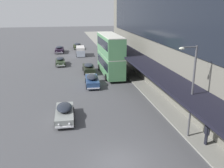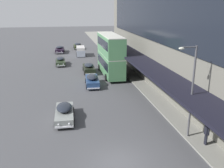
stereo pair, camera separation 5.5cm
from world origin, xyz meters
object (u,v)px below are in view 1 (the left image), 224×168
at_px(sedan_lead_near, 65,112).
at_px(vw_van, 80,51).
at_px(sedan_second_mid, 92,80).
at_px(sedan_far_back, 60,49).
at_px(street_lamp, 191,86).
at_px(sedan_oncoming_front, 89,68).
at_px(transit_bus_kerbside_front, 110,54).
at_px(sedan_trailing_near, 77,46).
at_px(sedan_trailing_mid, 60,61).
at_px(pedestrian_at_kerb, 207,132).

xyz_separation_m(sedan_lead_near, vw_van, (4.03, 31.78, 0.37)).
bearing_deg(sedan_second_mid, sedan_lead_near, -111.29).
xyz_separation_m(sedan_far_back, vw_van, (4.46, -4.75, 0.34)).
relative_size(sedan_far_back, sedan_lead_near, 1.06).
height_order(sedan_far_back, street_lamp, street_lamp).
bearing_deg(sedan_far_back, sedan_oncoming_front, -76.60).
xyz_separation_m(sedan_far_back, street_lamp, (10.18, -42.02, 3.70)).
bearing_deg(vw_van, sedan_far_back, 133.20).
bearing_deg(vw_van, transit_bus_kerbside_front, -78.83).
relative_size(sedan_second_mid, sedan_trailing_near, 0.98).
xyz_separation_m(transit_bus_kerbside_front, sedan_oncoming_front, (-3.15, 2.12, -2.59)).
xyz_separation_m(sedan_oncoming_front, sedan_trailing_near, (-0.19, 23.99, -0.03)).
relative_size(sedan_oncoming_front, vw_van, 1.02).
bearing_deg(sedan_oncoming_front, sedan_trailing_mid, 124.31).
height_order(sedan_lead_near, sedan_trailing_mid, sedan_lead_near).
height_order(transit_bus_kerbside_front, sedan_second_mid, transit_bus_kerbside_front).
bearing_deg(sedan_oncoming_front, sedan_second_mid, -92.67).
xyz_separation_m(transit_bus_kerbside_front, sedan_lead_near, (-7.36, -14.92, -2.65)).
relative_size(sedan_lead_near, sedan_trailing_mid, 0.98).
height_order(sedan_trailing_mid, vw_van, vw_van).
height_order(sedan_second_mid, pedestrian_at_kerb, pedestrian_at_kerb).
xyz_separation_m(sedan_oncoming_front, vw_van, (-0.18, 14.74, 0.31)).
relative_size(vw_van, street_lamp, 0.62).
bearing_deg(street_lamp, sedan_oncoming_front, 103.82).
bearing_deg(sedan_far_back, vw_van, -46.80).
relative_size(sedan_trailing_near, street_lamp, 0.66).
height_order(transit_bus_kerbside_front, sedan_lead_near, transit_bus_kerbside_front).
distance_m(sedan_far_back, pedestrian_at_kerb, 44.89).
xyz_separation_m(sedan_lead_near, pedestrian_at_kerb, (10.61, -6.98, 0.45)).
xyz_separation_m(sedan_far_back, sedan_second_mid, (4.31, -26.59, 0.03)).
distance_m(transit_bus_kerbside_front, sedan_oncoming_front, 4.60).
xyz_separation_m(sedan_lead_near, sedan_trailing_near, (4.01, 41.03, 0.03)).
relative_size(sedan_far_back, vw_van, 1.10).
distance_m(sedan_trailing_mid, street_lamp, 31.06).
height_order(transit_bus_kerbside_front, sedan_trailing_mid, transit_bus_kerbside_front).
bearing_deg(sedan_trailing_mid, sedan_oncoming_front, -55.69).
height_order(sedan_far_back, pedestrian_at_kerb, pedestrian_at_kerb).
height_order(sedan_second_mid, vw_van, vw_van).
bearing_deg(sedan_second_mid, sedan_trailing_mid, 106.97).
bearing_deg(sedan_far_back, transit_bus_kerbside_front, -70.17).
relative_size(pedestrian_at_kerb, street_lamp, 0.25).
distance_m(transit_bus_kerbside_front, street_lamp, 20.57).
relative_size(sedan_second_mid, pedestrian_at_kerb, 2.61).
distance_m(sedan_trailing_near, vw_van, 9.26).
distance_m(sedan_second_mid, sedan_trailing_mid, 14.34).
height_order(transit_bus_kerbside_front, street_lamp, street_lamp).
bearing_deg(sedan_trailing_near, street_lamp, -82.97).
bearing_deg(sedan_trailing_mid, transit_bus_kerbside_front, -48.75).
xyz_separation_m(sedan_lead_near, sedan_second_mid, (3.88, 9.95, 0.06)).
bearing_deg(sedan_lead_near, sedan_oncoming_front, 76.13).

